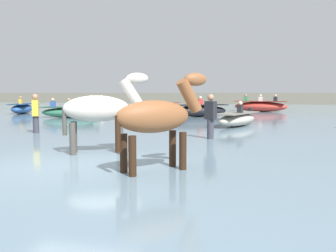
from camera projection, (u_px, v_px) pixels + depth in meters
name	position (u px, v px, depth m)	size (l,w,h in m)	color
ground_plane	(63.00, 179.00, 6.96)	(120.00, 120.00, 0.00)	#84755B
water_surface	(173.00, 125.00, 16.64)	(90.00, 90.00, 0.29)	slate
horse_lead_pinto	(100.00, 111.00, 8.16)	(1.93, 1.08, 2.13)	beige
horse_trailing_chestnut	(158.00, 119.00, 6.32)	(1.57, 1.56, 2.05)	brown
boat_mid_outer	(91.00, 105.00, 28.38)	(3.20, 2.99, 1.14)	gold
boat_far_inshore	(260.00, 106.00, 25.59)	(3.86, 1.93, 1.23)	#BC382D
boat_distant_east	(199.00, 111.00, 20.41)	(3.43, 2.69, 1.16)	black
boat_distant_west	(164.00, 106.00, 28.38)	(2.76, 2.42, 0.70)	#BC382D
boat_near_starboard	(22.00, 108.00, 23.39)	(2.02, 3.19, 1.12)	#28518E
boat_mid_channel	(70.00, 112.00, 19.48)	(3.29, 1.19, 1.07)	#337556
boat_far_offshore	(237.00, 119.00, 14.79)	(1.92, 3.20, 1.03)	#B2AD9E
person_onlooker_left	(36.00, 116.00, 12.17)	(0.33, 0.38, 1.63)	#383842
person_onlooker_right	(210.00, 120.00, 10.68)	(0.38, 0.33, 1.63)	#383842
far_shoreline	(222.00, 99.00, 43.12)	(80.00, 2.40, 1.62)	#706B5B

